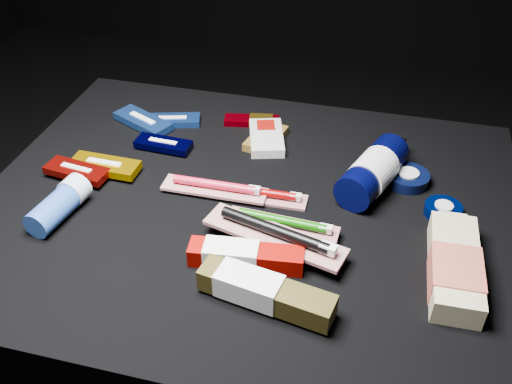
% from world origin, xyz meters
% --- Properties ---
extents(ground, '(3.00, 3.00, 0.00)m').
position_xyz_m(ground, '(0.00, 0.00, 0.00)').
color(ground, black).
rests_on(ground, ground).
extents(cloth_table, '(0.98, 0.78, 0.40)m').
position_xyz_m(cloth_table, '(0.00, 0.00, 0.20)').
color(cloth_table, black).
rests_on(cloth_table, ground).
extents(luna_bar_0, '(0.13, 0.08, 0.02)m').
position_xyz_m(luna_bar_0, '(-0.23, 0.23, 0.41)').
color(luna_bar_0, navy).
rests_on(luna_bar_0, cloth_table).
extents(luna_bar_1, '(0.15, 0.11, 0.02)m').
position_xyz_m(luna_bar_1, '(-0.29, 0.20, 0.41)').
color(luna_bar_1, '#1F4898').
rests_on(luna_bar_1, cloth_table).
extents(luna_bar_2, '(0.12, 0.05, 0.02)m').
position_xyz_m(luna_bar_2, '(-0.21, 0.13, 0.41)').
color(luna_bar_2, black).
rests_on(luna_bar_2, cloth_table).
extents(luna_bar_3, '(0.14, 0.05, 0.02)m').
position_xyz_m(luna_bar_3, '(-0.29, 0.02, 0.42)').
color(luna_bar_3, '#C18C00').
rests_on(luna_bar_3, cloth_table).
extents(luna_bar_4, '(0.13, 0.06, 0.02)m').
position_xyz_m(luna_bar_4, '(-0.33, -0.01, 0.42)').
color(luna_bar_4, maroon).
rests_on(luna_bar_4, cloth_table).
extents(clif_bar_0, '(0.08, 0.12, 0.02)m').
position_xyz_m(clif_bar_0, '(-0.01, 0.21, 0.41)').
color(clif_bar_0, brown).
rests_on(clif_bar_0, cloth_table).
extents(clif_bar_1, '(0.10, 0.14, 0.02)m').
position_xyz_m(clif_bar_1, '(-0.01, 0.21, 0.41)').
color(clif_bar_1, '#B9BAB2').
rests_on(clif_bar_1, cloth_table).
extents(power_bar, '(0.12, 0.06, 0.01)m').
position_xyz_m(power_bar, '(-0.05, 0.27, 0.41)').
color(power_bar, '#6D0008').
rests_on(power_bar, cloth_table).
extents(lotion_bottle, '(0.13, 0.23, 0.07)m').
position_xyz_m(lotion_bottle, '(0.22, 0.10, 0.44)').
color(lotion_bottle, black).
rests_on(lotion_bottle, cloth_table).
extents(cream_tin_upper, '(0.08, 0.08, 0.02)m').
position_xyz_m(cream_tin_upper, '(0.28, 0.13, 0.41)').
color(cream_tin_upper, black).
rests_on(cream_tin_upper, cloth_table).
extents(cream_tin_lower, '(0.07, 0.07, 0.02)m').
position_xyz_m(cream_tin_lower, '(0.35, 0.06, 0.41)').
color(cream_tin_lower, black).
rests_on(cream_tin_lower, cloth_table).
extents(bodywash_bottle, '(0.08, 0.22, 0.05)m').
position_xyz_m(bodywash_bottle, '(0.36, -0.10, 0.42)').
color(bodywash_bottle, '#CABD8E').
rests_on(bodywash_bottle, cloth_table).
extents(deodorant_stick, '(0.07, 0.13, 0.05)m').
position_xyz_m(deodorant_stick, '(-0.31, -0.12, 0.42)').
color(deodorant_stick, '#264B9E').
rests_on(deodorant_stick, cloth_table).
extents(toothbrush_pack_0, '(0.19, 0.05, 0.02)m').
position_xyz_m(toothbrush_pack_0, '(0.02, 0.02, 0.41)').
color(toothbrush_pack_0, '#B4AEA9').
rests_on(toothbrush_pack_0, cloth_table).
extents(toothbrush_pack_1, '(0.20, 0.05, 0.02)m').
position_xyz_m(toothbrush_pack_1, '(-0.06, 0.01, 0.41)').
color(toothbrush_pack_1, silver).
rests_on(toothbrush_pack_1, cloth_table).
extents(toothbrush_pack_2, '(0.20, 0.06, 0.02)m').
position_xyz_m(toothbrush_pack_2, '(0.08, -0.06, 0.42)').
color(toothbrush_pack_2, '#A49D9A').
rests_on(toothbrush_pack_2, cloth_table).
extents(toothbrush_pack_3, '(0.25, 0.12, 0.03)m').
position_xyz_m(toothbrush_pack_3, '(0.08, -0.10, 0.43)').
color(toothbrush_pack_3, beige).
rests_on(toothbrush_pack_3, cloth_table).
extents(toothpaste_carton_red, '(0.19, 0.06, 0.04)m').
position_xyz_m(toothpaste_carton_red, '(0.03, -0.15, 0.42)').
color(toothpaste_carton_red, '#820400').
rests_on(toothpaste_carton_red, cloth_table).
extents(toothpaste_carton_green, '(0.21, 0.08, 0.04)m').
position_xyz_m(toothpaste_carton_green, '(0.08, -0.22, 0.43)').
color(toothpaste_carton_green, '#3A3110').
rests_on(toothpaste_carton_green, cloth_table).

